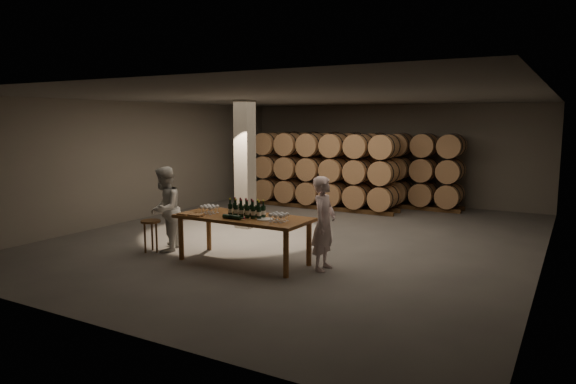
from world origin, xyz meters
The scene contains 15 objects.
room centered at (-1.80, 0.20, 1.60)m, with size 12.00×12.00×12.00m.
tasting_table centered at (0.00, -2.50, 0.80)m, with size 2.60×1.10×0.90m.
barrel_stack_back centered at (-0.57, 5.20, 1.20)m, with size 6.26×0.95×2.31m.
barrel_stack_front centered at (-1.35, 3.80, 1.20)m, with size 4.70×0.95×2.31m.
bottle_cluster centered at (0.10, -2.54, 1.02)m, with size 0.74×0.24×0.34m.
lying_bottles centered at (0.00, -2.84, 0.94)m, with size 0.48×0.08×0.08m.
glass_cluster_left centered at (-0.76, -2.56, 1.02)m, with size 0.30×0.30×0.16m.
glass_cluster_right centered at (0.84, -2.59, 1.01)m, with size 0.30×0.30×0.16m.
plate centered at (0.54, -2.59, 0.91)m, with size 0.29×0.29×0.02m, color silver.
notebook_near centered at (-0.80, -2.91, 0.92)m, with size 0.26×0.21×0.03m, color #946236.
notebook_corner centered at (-1.09, -2.85, 0.91)m, with size 0.24×0.30×0.03m, color #946236.
pen centered at (-0.69, -2.95, 0.91)m, with size 0.01×0.01×0.15m, color black.
stool centered at (-2.10, -2.80, 0.55)m, with size 0.40×0.40×0.67m.
person_man centered at (1.54, -2.18, 0.86)m, with size 0.62×0.41×1.71m, color beige.
person_woman centered at (-1.93, -2.56, 0.88)m, with size 0.86×0.67×1.76m, color silver.
Camera 1 is at (5.47, -10.38, 2.70)m, focal length 32.00 mm.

